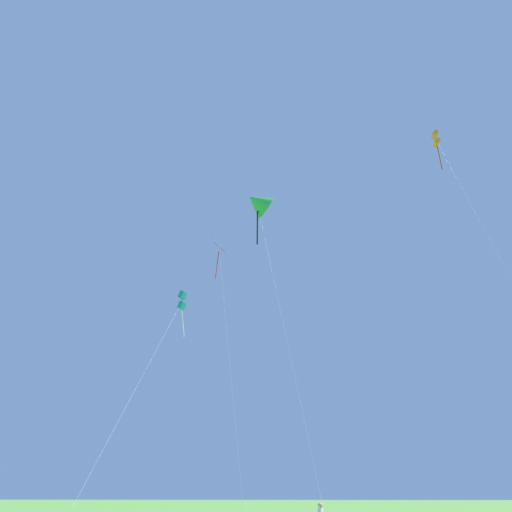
{
  "coord_description": "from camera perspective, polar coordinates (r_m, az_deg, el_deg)",
  "views": [
    {
      "loc": [
        1.95,
        -2.47,
        1.43
      ],
      "look_at": [
        -1.35,
        27.48,
        16.77
      ],
      "focal_mm": 33.11,
      "sensor_mm": 36.0,
      "label": 1
    }
  ],
  "objects": [
    {
      "name": "kite_orange_box",
      "position": [
        38.52,
        21.02,
        12.77
      ],
      "size": [
        1.47,
        8.69,
        25.99
      ],
      "color": "orange",
      "rests_on": "ground_plane"
    },
    {
      "name": "kite_teal_box",
      "position": [
        37.09,
        -8.96,
        -5.55
      ],
      "size": [
        1.61,
        12.0,
        15.72
      ],
      "color": "teal",
      "rests_on": "ground_plane"
    },
    {
      "name": "kite_green_small",
      "position": [
        37.34,
        0.18,
        6.45
      ],
      "size": [
        5.34,
        8.05,
        23.25
      ],
      "color": "green",
      "rests_on": "ground_plane"
    },
    {
      "name": "kite_purple_streamer",
      "position": [
        50.4,
        -4.51,
        -0.08
      ],
      "size": [
        4.8,
        8.32,
        26.34
      ],
      "color": "purple",
      "rests_on": "ground_plane"
    }
  ]
}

